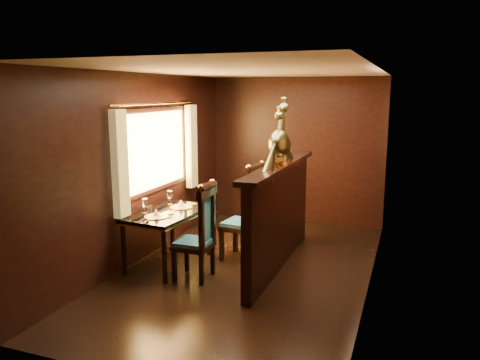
% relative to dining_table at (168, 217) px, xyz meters
% --- Properties ---
extents(ground, '(5.00, 5.00, 0.00)m').
position_rel_dining_table_xyz_m(ground, '(1.06, 0.17, -0.65)').
color(ground, black).
rests_on(ground, ground).
extents(room_shell, '(3.04, 5.04, 2.52)m').
position_rel_dining_table_xyz_m(room_shell, '(0.97, 0.19, 0.93)').
color(room_shell, black).
rests_on(room_shell, ground).
extents(partition, '(0.26, 2.70, 1.36)m').
position_rel_dining_table_xyz_m(partition, '(1.38, 0.47, 0.06)').
color(partition, black).
rests_on(partition, ground).
extents(dining_table, '(0.84, 1.28, 0.92)m').
position_rel_dining_table_xyz_m(dining_table, '(0.00, 0.00, 0.00)').
color(dining_table, black).
rests_on(dining_table, ground).
extents(chair_left, '(0.45, 0.49, 1.22)m').
position_rel_dining_table_xyz_m(chair_left, '(0.63, -0.30, -0.02)').
color(chair_left, black).
rests_on(chair_left, ground).
extents(chair_right, '(0.54, 0.56, 1.35)m').
position_rel_dining_table_xyz_m(chair_right, '(0.95, 0.51, 0.05)').
color(chair_right, black).
rests_on(chair_right, ground).
extents(peacock_left, '(0.26, 0.70, 0.83)m').
position_rel_dining_table_xyz_m(peacock_left, '(1.38, 0.38, 1.12)').
color(peacock_left, '#1A502C').
rests_on(peacock_left, partition).
extents(peacock_right, '(0.23, 0.61, 0.72)m').
position_rel_dining_table_xyz_m(peacock_right, '(1.38, 0.54, 1.07)').
color(peacock_right, '#1A502C').
rests_on(peacock_right, partition).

